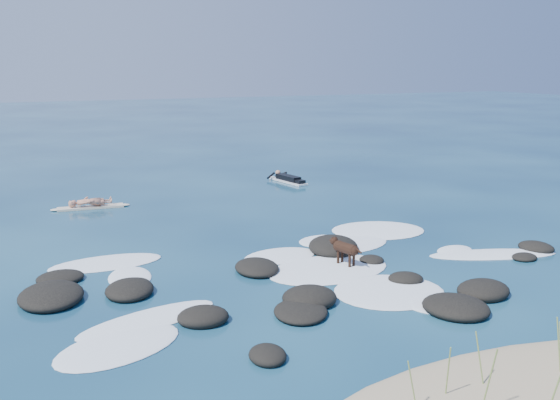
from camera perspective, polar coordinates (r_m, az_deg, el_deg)
name	(u,v)px	position (r m, az deg, el deg)	size (l,w,h in m)	color
ground	(312,264)	(17.04, 2.92, -5.86)	(160.00, 160.00, 0.00)	#0A2642
dune_grass	(535,375)	(10.71, 22.32, -14.60)	(4.16, 1.79, 1.20)	olive
reef_rocks	(285,283)	(15.32, 0.50, -7.57)	(14.62, 7.17, 0.54)	black
breaking_foam	(317,266)	(16.86, 3.37, -6.03)	(14.24, 8.14, 0.12)	white
standing_surfer_rig	(90,192)	(24.30, -17.02, 0.74)	(2.89, 0.70, 1.64)	beige
paddling_surfer_rig	(288,179)	(28.50, 0.72, 1.94)	(1.23, 2.60, 0.45)	white
dog	(344,248)	(16.78, 5.91, -4.39)	(0.52, 1.18, 0.76)	black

